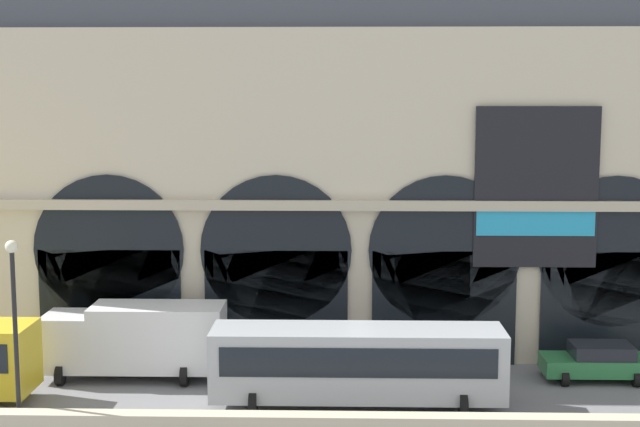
% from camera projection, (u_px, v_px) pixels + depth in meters
% --- Properties ---
extents(ground_plane, '(200.00, 200.00, 0.00)m').
position_uv_depth(ground_plane, '(362.00, 401.00, 34.94)').
color(ground_plane, slate).
extents(station_building, '(38.21, 5.07, 18.37)m').
position_uv_depth(station_building, '(360.00, 159.00, 41.03)').
color(station_building, beige).
rests_on(station_building, ground).
extents(box_truck_midwest, '(7.50, 2.91, 3.12)m').
position_uv_depth(box_truck_midwest, '(137.00, 338.00, 37.56)').
color(box_truck_midwest, white).
rests_on(box_truck_midwest, ground).
extents(bus_center, '(11.00, 3.25, 3.10)m').
position_uv_depth(bus_center, '(357.00, 363.00, 33.89)').
color(bus_center, '#ADB2B7').
rests_on(bus_center, ground).
extents(car_mideast, '(4.40, 2.22, 1.55)m').
position_uv_depth(car_mideast, '(597.00, 361.00, 37.36)').
color(car_mideast, '#2D7A42').
rests_on(car_mideast, ground).
extents(street_lamp_quayside, '(0.44, 0.44, 6.90)m').
position_uv_depth(street_lamp_quayside, '(14.00, 312.00, 30.87)').
color(street_lamp_quayside, black).
rests_on(street_lamp_quayside, ground).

